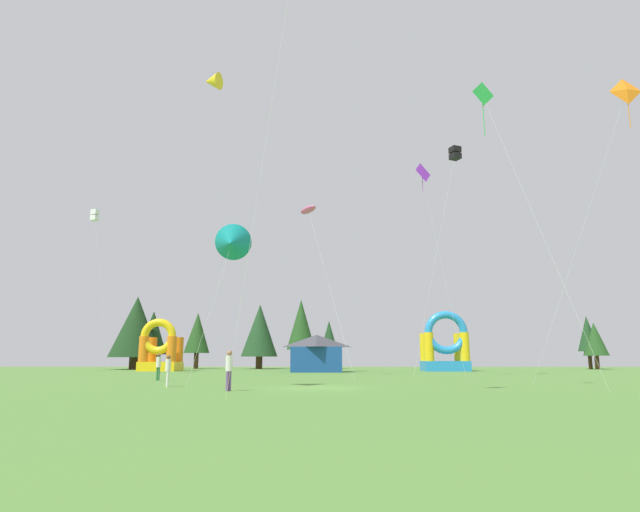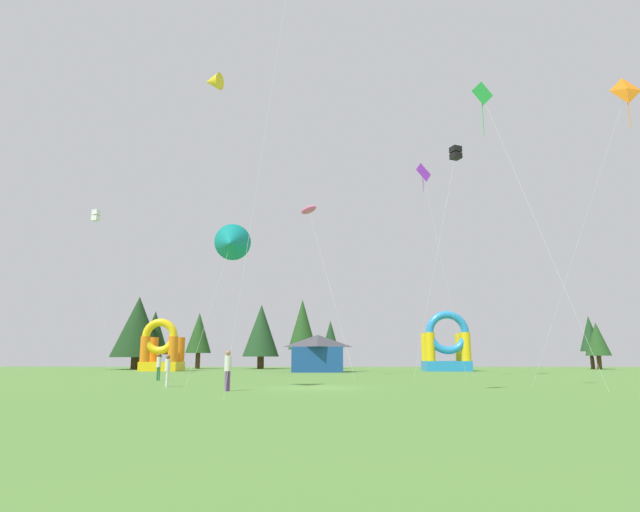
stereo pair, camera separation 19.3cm
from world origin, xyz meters
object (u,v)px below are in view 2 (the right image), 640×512
(inflatable_orange_dome, at_px, (446,349))
(kite_purple_diamond, at_px, (422,175))
(person_near_camera, at_px, (228,367))
(kite_black_box, at_px, (456,153))
(kite_pink_parafoil, at_px, (309,210))
(kite_white_box, at_px, (96,216))
(kite_orange_diamond, at_px, (627,92))
(inflatable_yellow_castle, at_px, (162,352))
(festival_tent, at_px, (318,353))
(kite_green_diamond, at_px, (482,98))
(kite_teal_delta, at_px, (231,243))
(person_far_side, at_px, (168,368))
(person_midfield, at_px, (159,364))
(kite_yellow_delta, at_px, (213,82))

(inflatable_orange_dome, bearing_deg, kite_purple_diamond, -106.10)
(kite_purple_diamond, bearing_deg, person_near_camera, -126.99)
(kite_black_box, height_order, person_near_camera, kite_black_box)
(kite_pink_parafoil, relative_size, kite_white_box, 0.96)
(kite_orange_diamond, distance_m, inflatable_yellow_castle, 50.59)
(kite_purple_diamond, height_order, kite_black_box, kite_black_box)
(person_near_camera, bearing_deg, kite_black_box, 169.00)
(festival_tent, bearing_deg, kite_green_diamond, -72.95)
(kite_teal_delta, distance_m, kite_orange_diamond, 22.20)
(kite_white_box, relative_size, person_far_side, 8.97)
(kite_teal_delta, height_order, kite_orange_diamond, kite_orange_diamond)
(festival_tent, bearing_deg, kite_black_box, -49.78)
(kite_orange_diamond, bearing_deg, inflatable_orange_dome, 94.24)
(kite_pink_parafoil, xyz_separation_m, inflatable_orange_dome, (14.86, 16.97, -11.48))
(person_far_side, bearing_deg, inflatable_yellow_castle, -4.08)
(kite_white_box, distance_m, inflatable_yellow_castle, 18.51)
(inflatable_orange_dome, bearing_deg, inflatable_yellow_castle, -179.60)
(kite_pink_parafoil, relative_size, person_near_camera, 7.68)
(person_far_side, distance_m, person_midfield, 8.23)
(kite_green_diamond, bearing_deg, kite_white_box, 145.50)
(kite_orange_diamond, bearing_deg, kite_black_box, 106.19)
(kite_teal_delta, relative_size, kite_green_diamond, 0.55)
(person_near_camera, bearing_deg, person_far_side, -100.55)
(kite_green_diamond, distance_m, festival_tent, 34.85)
(kite_yellow_delta, relative_size, kite_purple_diamond, 1.70)
(person_far_side, bearing_deg, kite_teal_delta, -137.11)
(kite_yellow_delta, relative_size, inflatable_orange_dome, 4.34)
(inflatable_yellow_castle, bearing_deg, kite_black_box, -30.39)
(kite_orange_diamond, xyz_separation_m, kite_green_diamond, (-7.51, 0.20, -0.19))
(kite_purple_diamond, relative_size, kite_black_box, 0.89)
(kite_yellow_delta, height_order, kite_white_box, kite_yellow_delta)
(kite_pink_parafoil, bearing_deg, kite_orange_diamond, -45.24)
(kite_green_diamond, bearing_deg, person_midfield, 152.70)
(kite_pink_parafoil, xyz_separation_m, person_near_camera, (-2.95, -18.26, -12.80))
(kite_yellow_delta, distance_m, festival_tent, 29.62)
(kite_purple_diamond, relative_size, inflatable_orange_dome, 2.56)
(kite_teal_delta, distance_m, kite_white_box, 26.42)
(kite_white_box, height_order, kite_black_box, kite_black_box)
(kite_pink_parafoil, xyz_separation_m, kite_teal_delta, (-3.35, -16.45, -6.46))
(kite_teal_delta, xyz_separation_m, kite_green_diamond, (13.26, -0.91, 7.57))
(kite_teal_delta, bearing_deg, kite_green_diamond, -3.93)
(person_far_side, bearing_deg, kite_pink_parafoil, -47.26)
(kite_yellow_delta, height_order, inflatable_orange_dome, kite_yellow_delta)
(kite_pink_parafoil, distance_m, festival_tent, 18.06)
(kite_yellow_delta, distance_m, person_midfield, 28.97)
(kite_white_box, relative_size, kite_orange_diamond, 0.94)
(kite_orange_diamond, bearing_deg, kite_white_box, 151.02)
(kite_yellow_delta, distance_m, kite_black_box, 24.42)
(kite_orange_diamond, xyz_separation_m, person_far_side, (-24.26, 2.71, -14.22))
(kite_black_box, xyz_separation_m, person_midfield, (-22.38, -6.37, -17.55))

